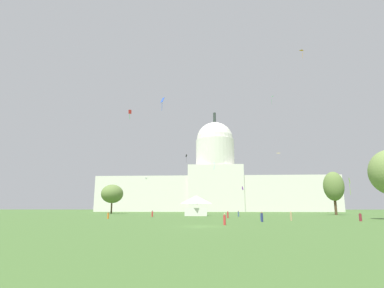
# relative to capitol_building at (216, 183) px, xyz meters

# --- Properties ---
(ground_plane) EXTENTS (800.00, 800.00, 0.00)m
(ground_plane) POSITION_rel_capitol_building_xyz_m (-3.99, -152.91, -17.39)
(ground_plane) COLOR #42662D
(capitol_building) EXTENTS (145.62, 24.33, 63.31)m
(capitol_building) POSITION_rel_capitol_building_xyz_m (0.00, 0.00, 0.00)
(capitol_building) COLOR silver
(capitol_building) RESTS_ON ground_plane
(event_tent) EXTENTS (6.79, 6.06, 5.87)m
(event_tent) POSITION_rel_capitol_building_xyz_m (-7.24, -100.37, -14.36)
(event_tent) COLOR white
(event_tent) RESTS_ON ground_plane
(tree_east_mid) EXTENTS (8.38, 7.94, 14.27)m
(tree_east_mid) POSITION_rel_capitol_building_xyz_m (38.26, -86.82, -8.05)
(tree_east_mid) COLOR #4C3823
(tree_east_mid) RESTS_ON ground_plane
(tree_west_far) EXTENTS (12.26, 12.24, 11.75)m
(tree_west_far) POSITION_rel_capitol_building_xyz_m (-43.49, -67.52, -9.44)
(tree_west_far) COLOR #42301E
(tree_west_far) RESTS_ON ground_plane
(person_orange_mid_center) EXTENTS (0.50, 0.50, 1.44)m
(person_orange_mid_center) POSITION_rel_capitol_building_xyz_m (-24.73, -127.08, -16.74)
(person_orange_mid_center) COLOR orange
(person_orange_mid_center) RESTS_ON ground_plane
(person_navy_deep_crowd) EXTENTS (0.37, 0.37, 1.67)m
(person_navy_deep_crowd) POSITION_rel_capitol_building_xyz_m (5.71, -139.66, -16.60)
(person_navy_deep_crowd) COLOR navy
(person_navy_deep_crowd) RESTS_ON ground_plane
(person_maroon_front_left) EXTENTS (0.54, 0.54, 1.48)m
(person_maroon_front_left) POSITION_rel_capitol_building_xyz_m (23.34, -135.94, -16.73)
(person_maroon_front_left) COLOR maroon
(person_maroon_front_left) RESTS_ON ground_plane
(person_tan_back_center) EXTENTS (0.40, 0.40, 1.69)m
(person_tan_back_center) POSITION_rel_capitol_building_xyz_m (11.93, -133.84, -16.60)
(person_tan_back_center) COLOR tan
(person_tan_back_center) RESTS_ON ground_plane
(person_denim_near_tree_west) EXTENTS (0.50, 0.50, 1.53)m
(person_denim_near_tree_west) POSITION_rel_capitol_building_xyz_m (6.43, -134.26, -16.69)
(person_denim_near_tree_west) COLOR #3D5684
(person_denim_near_tree_west) RESTS_ON ground_plane
(person_red_lawn_far_right) EXTENTS (0.39, 0.39, 1.61)m
(person_red_lawn_far_right) POSITION_rel_capitol_building_xyz_m (1.00, -120.47, -16.64)
(person_red_lawn_far_right) COLOR red
(person_red_lawn_far_right) RESTS_ON ground_plane
(person_red_near_tree_east) EXTENTS (0.43, 0.43, 1.56)m
(person_red_near_tree_east) POSITION_rel_capitol_building_xyz_m (-0.94, -149.53, -16.66)
(person_red_near_tree_east) COLOR red
(person_red_near_tree_east) RESTS_ON ground_plane
(person_denim_mid_right) EXTENTS (0.45, 0.45, 1.58)m
(person_denim_mid_right) POSITION_rel_capitol_building_xyz_m (4.45, -108.60, -16.65)
(person_denim_mid_right) COLOR #3D5684
(person_denim_mid_right) RESTS_ON ground_plane
(person_red_edge_west) EXTENTS (0.50, 0.50, 1.62)m
(person_red_edge_west) POSITION_rel_capitol_building_xyz_m (-18.14, -111.78, -16.65)
(person_red_edge_west) COLOR red
(person_red_edge_west) RESTS_ON ground_plane
(kite_violet_low) EXTENTS (0.70, 0.92, 1.34)m
(kite_violet_low) POSITION_rel_capitol_building_xyz_m (8.04, -86.23, -8.50)
(kite_violet_low) COLOR purple
(kite_lime_low) EXTENTS (0.47, 0.80, 4.55)m
(kite_lime_low) POSITION_rel_capitol_building_xyz_m (34.17, -108.39, -8.44)
(kite_lime_low) COLOR #8CD133
(kite_yellow_mid) EXTENTS (1.43, 1.07, 0.29)m
(kite_yellow_mid) POSITION_rel_capitol_building_xyz_m (22.32, -78.95, 4.38)
(kite_yellow_mid) COLOR yellow
(kite_blue_mid) EXTENTS (1.11, 0.99, 3.31)m
(kite_blue_mid) POSITION_rel_capitol_building_xyz_m (-13.98, -124.49, 9.76)
(kite_blue_mid) COLOR blue
(kite_red_mid) EXTENTS (0.67, 0.69, 2.44)m
(kite_red_mid) POSITION_rel_capitol_building_xyz_m (-22.41, -121.93, 7.87)
(kite_red_mid) COLOR red
(kite_green_high) EXTENTS (1.55, 1.75, 3.45)m
(kite_green_high) POSITION_rel_capitol_building_xyz_m (26.41, -52.76, 36.16)
(kite_green_high) COLOR green
(kite_orange_high) EXTENTS (1.61, 1.19, 2.83)m
(kite_orange_high) POSITION_rel_capitol_building_xyz_m (30.63, -89.87, 40.16)
(kite_orange_high) COLOR orange
(kite_black_mid) EXTENTS (0.80, 0.91, 4.08)m
(kite_black_mid) POSITION_rel_capitol_building_xyz_m (-14.98, -42.11, 10.16)
(kite_black_mid) COLOR black
(kite_white_mid) EXTENTS (1.02, 1.11, 1.34)m
(kite_white_mid) POSITION_rel_capitol_building_xyz_m (-39.37, -21.56, 1.41)
(kite_white_mid) COLOR white
(kite_cyan_mid) EXTENTS (1.14, 0.90, 3.19)m
(kite_cyan_mid) POSITION_rel_capitol_building_xyz_m (-0.74, -26.69, 8.24)
(kite_cyan_mid) COLOR #33BCDB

